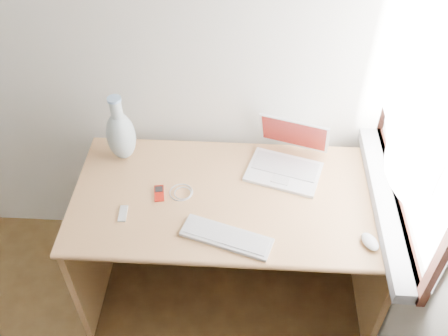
# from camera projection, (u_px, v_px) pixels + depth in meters

# --- Properties ---
(back_wall) EXTENTS (3.50, 0.04, 2.60)m
(back_wall) POSITION_uv_depth(u_px,v_px,m) (1.00, 29.00, 2.17)
(back_wall) COLOR white
(back_wall) RESTS_ON floor
(window) EXTENTS (0.11, 0.99, 1.10)m
(window) POSITION_uv_depth(u_px,v_px,m) (423.00, 111.00, 1.79)
(window) COLOR white
(window) RESTS_ON right_wall
(desk) EXTENTS (1.42, 0.71, 0.75)m
(desk) POSITION_uv_depth(u_px,v_px,m) (232.00, 213.00, 2.43)
(desk) COLOR tan
(desk) RESTS_ON floor
(laptop) EXTENTS (0.38, 0.36, 0.22)m
(laptop) POSITION_uv_depth(u_px,v_px,m) (284.00, 159.00, 2.31)
(laptop) COLOR white
(laptop) RESTS_ON desk
(external_keyboard) EXTENTS (0.39, 0.22, 0.02)m
(external_keyboard) POSITION_uv_depth(u_px,v_px,m) (227.00, 237.00, 2.04)
(external_keyboard) COLOR silver
(external_keyboard) RESTS_ON desk
(mouse) EXTENTS (0.09, 0.11, 0.03)m
(mouse) POSITION_uv_depth(u_px,v_px,m) (370.00, 242.00, 2.01)
(mouse) COLOR white
(mouse) RESTS_ON desk
(ipod) EXTENTS (0.06, 0.10, 0.01)m
(ipod) POSITION_uv_depth(u_px,v_px,m) (159.00, 193.00, 2.22)
(ipod) COLOR #A9170B
(ipod) RESTS_ON desk
(cable_coil) EXTENTS (0.11, 0.11, 0.01)m
(cable_coil) POSITION_uv_depth(u_px,v_px,m) (181.00, 192.00, 2.23)
(cable_coil) COLOR silver
(cable_coil) RESTS_ON desk
(remote) EXTENTS (0.04, 0.09, 0.01)m
(remote) POSITION_uv_depth(u_px,v_px,m) (123.00, 214.00, 2.14)
(remote) COLOR silver
(remote) RESTS_ON desk
(vase) EXTENTS (0.13, 0.13, 0.35)m
(vase) POSITION_uv_depth(u_px,v_px,m) (121.00, 134.00, 2.30)
(vase) COLOR silver
(vase) RESTS_ON desk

